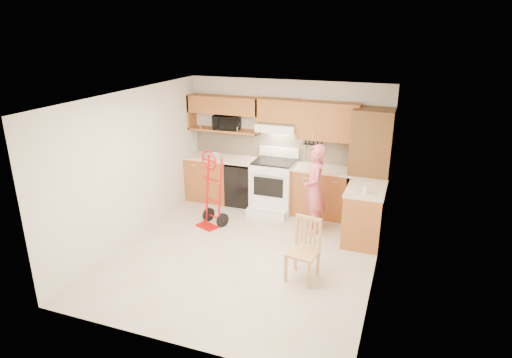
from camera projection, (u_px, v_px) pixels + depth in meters
The scene contains 28 objects.
floor at pixel (245, 254), 7.01m from camera, with size 4.00×4.50×0.02m, color #BDB2A3.
ceiling at pixel (244, 96), 6.17m from camera, with size 4.00×4.50×0.02m, color white.
wall_back at pixel (287, 144), 8.59m from camera, with size 4.00×0.02×2.50m, color silver.
wall_front at pixel (166, 247), 4.58m from camera, with size 4.00×0.02×2.50m, color silver.
wall_left at pixel (132, 166), 7.24m from camera, with size 0.02×4.50×2.50m, color silver.
wall_right at pixel (382, 197), 5.94m from camera, with size 0.02×4.50×2.50m, color silver.
backsplash at pixel (286, 147), 8.58m from camera, with size 3.92×0.03×0.55m, color beige.
lower_cab_left at pixel (210, 178), 9.08m from camera, with size 0.90×0.60×0.90m, color #994D21.
dishwasher at pixel (243, 184), 8.85m from camera, with size 0.60×0.60×0.85m, color black.
lower_cab_right at pixel (323, 192), 8.31m from camera, with size 1.14×0.60×0.90m, color #994D21.
countertop_left at pixel (223, 158), 8.83m from camera, with size 1.50×0.63×0.04m, color beige.
countertop_right at pixel (324, 169), 8.16m from camera, with size 1.14×0.63×0.04m, color beige.
cab_return_right at pixel (364, 215), 7.32m from camera, with size 0.60×1.00×0.90m, color #994D21.
countertop_return at pixel (367, 189), 7.17m from camera, with size 0.63×1.00×0.04m, color beige.
pantry_tall at pixel (370, 167), 7.85m from camera, with size 0.70×0.60×2.10m, color #543918.
upper_cab_left at pixel (224, 105), 8.60m from camera, with size 1.50×0.33×0.34m, color #994D21.
upper_shelf_mw at pixel (225, 130), 8.77m from camera, with size 1.50×0.33×0.04m, color #994D21.
upper_cab_center at pixel (279, 110), 8.25m from camera, with size 0.76×0.33×0.44m, color #994D21.
upper_cab_right at pixel (328, 121), 7.98m from camera, with size 1.14×0.33×0.70m, color #994D21.
range_hood at pixel (277, 127), 8.29m from camera, with size 0.76×0.46×0.14m, color white.
knife_strip at pixel (313, 148), 8.37m from camera, with size 0.40×0.05×0.29m, color black, non-canonical shape.
microwave at pixel (227, 122), 8.69m from camera, with size 0.53×0.36×0.29m, color black.
range at pixel (273, 182), 8.45m from camera, with size 0.80×1.06×1.19m, color white, non-canonical shape.
person at pixel (314, 189), 7.50m from camera, with size 0.58×0.38×1.59m, color #CA5563.
hand_truck at pixel (210, 193), 7.77m from camera, with size 0.50×0.46×1.28m, color #C30809, non-canonical shape.
dining_chair at pixel (303, 251), 6.15m from camera, with size 0.41×0.45×0.91m, color #C2834B, non-canonical shape.
soap_bottle at pixel (365, 188), 6.88m from camera, with size 0.08×0.08×0.18m, color white.
bowl at pixel (215, 155), 8.87m from camera, with size 0.22×0.22×0.05m, color white.
Camera 1 is at (2.29, -5.77, 3.45)m, focal length 30.60 mm.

